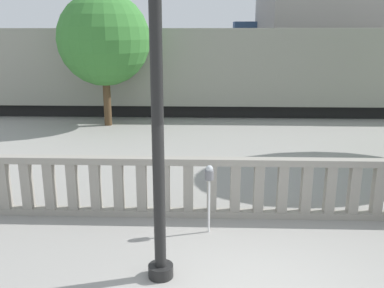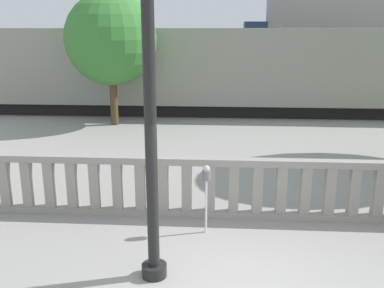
# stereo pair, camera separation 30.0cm
# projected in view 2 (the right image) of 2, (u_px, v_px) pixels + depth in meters

# --- Properties ---
(balustrade) EXTENTS (17.22, 0.24, 1.28)m
(balustrade) POSITION_uv_depth(u_px,v_px,m) (234.00, 188.00, 8.80)
(balustrade) COLOR gray
(balustrade) RESTS_ON ground
(lamppost) EXTENTS (0.40, 0.40, 6.23)m
(lamppost) POSITION_uv_depth(u_px,v_px,m) (149.00, 78.00, 6.02)
(lamppost) COLOR black
(lamppost) RESTS_ON ground
(parking_meter) EXTENTS (0.16, 0.16, 1.36)m
(parking_meter) POSITION_uv_depth(u_px,v_px,m) (206.00, 179.00, 8.03)
(parking_meter) COLOR silver
(parking_meter) RESTS_ON ground
(train_near) EXTENTS (22.62, 3.01, 4.42)m
(train_near) POSITION_uv_depth(u_px,v_px,m) (237.00, 69.00, 19.39)
(train_near) COLOR black
(train_near) RESTS_ON ground
(train_far) EXTENTS (21.91, 2.86, 4.27)m
(train_far) POSITION_uv_depth(u_px,v_px,m) (144.00, 53.00, 33.62)
(train_far) COLOR black
(train_far) RESTS_ON ground
(tree_right) EXTENTS (3.59, 3.59, 5.20)m
(tree_right) POSITION_uv_depth(u_px,v_px,m) (111.00, 39.00, 16.64)
(tree_right) COLOR #4C3823
(tree_right) RESTS_ON ground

